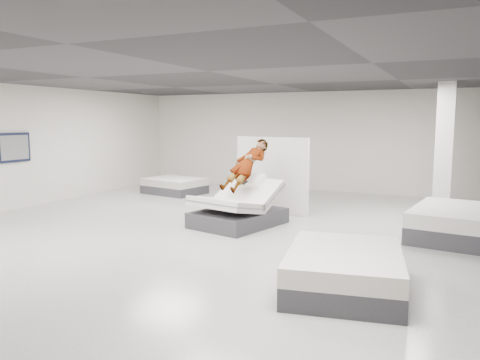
% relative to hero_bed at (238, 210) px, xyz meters
% --- Properties ---
extents(room, '(14.00, 14.04, 3.20)m').
position_rel_hero_bed_xyz_m(room, '(-0.03, -1.24, 1.25)').
color(room, beige).
rests_on(room, ground).
extents(hero_bed, '(1.83, 2.18, 1.10)m').
position_rel_hero_bed_xyz_m(hero_bed, '(0.00, 0.00, 0.00)').
color(hero_bed, '#38383D').
rests_on(hero_bed, floor).
extents(person, '(0.88, 1.43, 1.47)m').
position_rel_hero_bed_xyz_m(person, '(0.07, 0.30, 0.80)').
color(person, slate).
rests_on(person, hero_bed).
extents(remote, '(0.08, 0.15, 0.08)m').
position_rel_hero_bed_xyz_m(remote, '(0.20, -0.09, 0.62)').
color(remote, black).
rests_on(remote, person).
extents(divider_panel, '(2.04, 0.52, 1.88)m').
position_rel_hero_bed_xyz_m(divider_panel, '(0.11, 1.72, 0.59)').
color(divider_panel, white).
rests_on(divider_panel, floor).
extents(flat_bed_right_far, '(1.93, 2.40, 0.60)m').
position_rel_hero_bed_xyz_m(flat_bed_right_far, '(4.39, 0.77, -0.05)').
color(flat_bed_right_far, '#38383D').
rests_on(flat_bed_right_far, floor).
extents(flat_bed_right_near, '(1.81, 2.21, 0.55)m').
position_rel_hero_bed_xyz_m(flat_bed_right_near, '(2.98, -2.93, -0.08)').
color(flat_bed_right_near, '#38383D').
rests_on(flat_bed_right_near, floor).
extents(flat_bed_left_far, '(1.95, 1.61, 0.48)m').
position_rel_hero_bed_xyz_m(flat_bed_left_far, '(-3.74, 3.23, -0.11)').
color(flat_bed_left_far, '#38383D').
rests_on(flat_bed_left_far, floor).
extents(column, '(0.40, 0.40, 3.20)m').
position_rel_hero_bed_xyz_m(column, '(3.97, 3.26, 1.25)').
color(column, white).
rests_on(column, floor).
extents(wall_poster, '(0.06, 0.95, 0.75)m').
position_rel_hero_bed_xyz_m(wall_poster, '(-5.96, -0.74, 1.25)').
color(wall_poster, black).
rests_on(wall_poster, wall_left).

